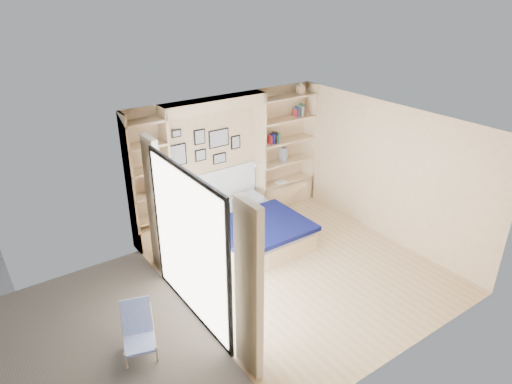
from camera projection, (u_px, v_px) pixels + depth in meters
ground at (298, 268)px, 7.64m from camera, size 4.50×4.50×0.00m
room_shell at (229, 184)px, 8.11m from camera, size 4.50×4.50×4.50m
bed at (250, 228)px, 8.32m from camera, size 1.64×2.06×1.07m
photo_gallery at (205, 146)px, 8.37m from camera, size 1.48×0.02×0.82m
reading_lamps at (219, 173)px, 8.50m from camera, size 1.92×0.12×0.15m
shelf_decor at (276, 130)px, 9.01m from camera, size 3.47×0.23×2.03m
deck at (79, 362)px, 5.76m from camera, size 3.20×4.00×0.05m
deck_chair at (138, 331)px, 5.81m from camera, size 0.59×0.76×0.67m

